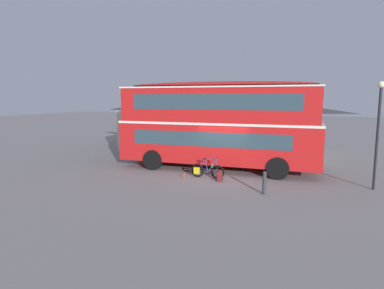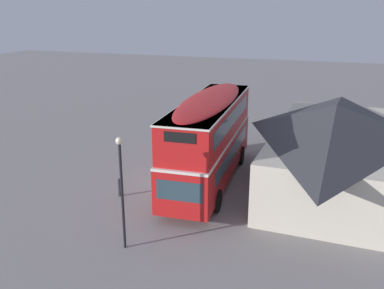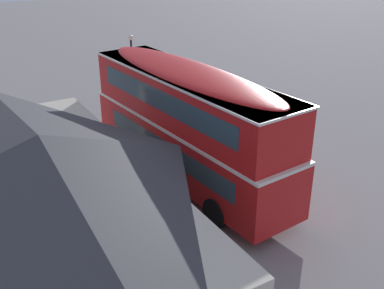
{
  "view_description": "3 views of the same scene",
  "coord_description": "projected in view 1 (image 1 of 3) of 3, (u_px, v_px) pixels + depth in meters",
  "views": [
    {
      "loc": [
        4.82,
        -15.86,
        3.94
      ],
      "look_at": [
        -1.78,
        0.25,
        1.47
      ],
      "focal_mm": 31.05,
      "sensor_mm": 36.0,
      "label": 1
    },
    {
      "loc": [
        19.87,
        7.39,
        9.14
      ],
      "look_at": [
        -0.43,
        0.35,
        2.16
      ],
      "focal_mm": 39.36,
      "sensor_mm": 36.0,
      "label": 2
    },
    {
      "loc": [
        -14.93,
        10.14,
        9.34
      ],
      "look_at": [
        -0.25,
        0.76,
        1.31
      ],
      "focal_mm": 42.81,
      "sensor_mm": 36.0,
      "label": 3
    }
  ],
  "objects": [
    {
      "name": "kerb_bollard",
      "position": [
        264.0,
        183.0,
        13.56
      ],
      "size": [
        0.16,
        0.16,
        0.97
      ],
      "color": "#333338",
      "rests_on": "ground"
    },
    {
      "name": "street_lamp",
      "position": [
        378.0,
        124.0,
        13.95
      ],
      "size": [
        0.28,
        0.28,
        4.62
      ],
      "color": "black",
      "rests_on": "ground"
    },
    {
      "name": "pub_building",
      "position": [
        215.0,
        121.0,
        24.56
      ],
      "size": [
        13.86,
        6.77,
        4.32
      ],
      "color": "beige",
      "rests_on": "ground"
    },
    {
      "name": "backpack_on_ground",
      "position": [
        220.0,
        175.0,
        15.71
      ],
      "size": [
        0.35,
        0.39,
        0.56
      ],
      "color": "maroon",
      "rests_on": "ground"
    },
    {
      "name": "ground_plane",
      "position": [
        222.0,
        176.0,
        16.9
      ],
      "size": [
        120.0,
        120.0,
        0.0
      ],
      "primitive_type": "plane",
      "color": "gray"
    },
    {
      "name": "double_decker_bus",
      "position": [
        218.0,
        122.0,
        17.93
      ],
      "size": [
        10.9,
        3.1,
        4.79
      ],
      "color": "black",
      "rests_on": "ground"
    },
    {
      "name": "touring_bicycle",
      "position": [
        206.0,
        170.0,
        16.38
      ],
      "size": [
        1.73,
        0.46,
        1.05
      ],
      "color": "black",
      "rests_on": "ground"
    },
    {
      "name": "water_bottle_red_squeeze",
      "position": [
        184.0,
        176.0,
        16.37
      ],
      "size": [
        0.06,
        0.06,
        0.25
      ],
      "color": "#D84C33",
      "rests_on": "ground"
    }
  ]
}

